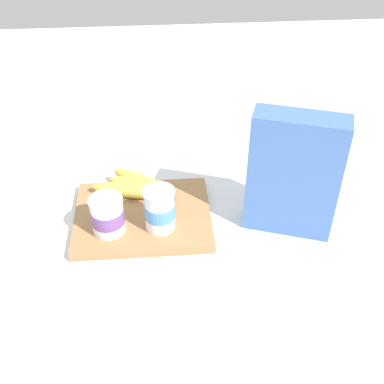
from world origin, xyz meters
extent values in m
plane|color=white|center=(0.00, 0.00, 0.00)|extent=(2.40, 2.40, 0.00)
cube|color=#A37A4C|center=(0.00, 0.00, 0.01)|extent=(0.29, 0.23, 0.02)
cube|color=#4770B7|center=(-0.30, 0.04, 0.13)|extent=(0.19, 0.12, 0.27)
cylinder|color=white|center=(-0.04, 0.05, 0.06)|extent=(0.06, 0.06, 0.09)
cylinder|color=#5193D1|center=(-0.04, 0.05, 0.06)|extent=(0.06, 0.06, 0.03)
cylinder|color=silver|center=(-0.04, 0.05, 0.11)|extent=(0.07, 0.07, 0.00)
cylinder|color=white|center=(0.07, 0.05, 0.06)|extent=(0.07, 0.07, 0.08)
cylinder|color=#7A4C99|center=(0.07, 0.05, 0.06)|extent=(0.07, 0.07, 0.03)
cylinder|color=silver|center=(0.07, 0.05, 0.10)|extent=(0.07, 0.07, 0.00)
ellipsoid|color=#E6CB4F|center=(0.00, -0.09, 0.04)|extent=(0.15, 0.13, 0.04)
ellipsoid|color=#E6CB4F|center=(0.01, -0.07, 0.04)|extent=(0.15, 0.10, 0.04)
ellipsoid|color=#E6CB4F|center=(0.02, -0.06, 0.04)|extent=(0.18, 0.07, 0.04)
cylinder|color=brown|center=(-0.06, -0.04, 0.03)|extent=(0.01, 0.01, 0.02)
camera|label=1|loc=(-0.04, 0.80, 0.70)|focal=45.68mm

